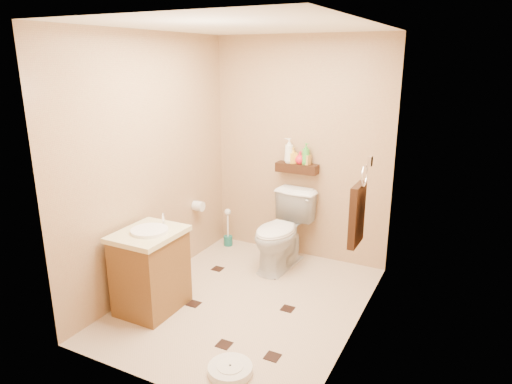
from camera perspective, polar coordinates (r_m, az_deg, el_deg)
The scene contains 19 objects.
ground at distance 4.32m, azimuth -1.23°, elevation -13.59°, with size 2.50×2.50×0.00m, color #CAAF94.
wall_back at distance 4.97m, azimuth 5.54°, elevation 5.21°, with size 2.00×0.04×2.40m, color tan.
wall_front at distance 2.88m, azimuth -13.28°, elevation -3.64°, with size 2.00×0.04×2.40m, color tan.
wall_left at distance 4.42m, azimuth -12.86°, elevation 3.43°, with size 0.04×2.50×2.40m, color tan.
wall_right at distance 3.52m, azimuth 13.15°, elevation 0.08°, with size 0.04×2.50×2.40m, color tan.
ceiling at distance 3.75m, azimuth -1.47°, elevation 20.05°, with size 2.00×2.50×0.02m, color white.
wall_shelf at distance 4.94m, azimuth 5.14°, elevation 3.00°, with size 0.46×0.14×0.10m, color #321C0D.
floor_accents at distance 4.26m, azimuth -1.50°, elevation -14.02°, with size 1.26×1.33×0.01m.
toilet at distance 4.83m, azimuth 3.24°, elevation -4.95°, with size 0.45×0.79×0.80m, color white.
vanity at distance 4.16m, azimuth -13.02°, elevation -9.40°, with size 0.50×0.60×0.85m.
bathroom_scale at distance 3.49m, azimuth -3.25°, elevation -21.27°, with size 0.38×0.38×0.06m.
toilet_brush at distance 5.46m, azimuth -3.52°, elevation -5.08°, with size 0.11×0.11×0.46m.
towel_ring at distance 3.84m, azimuth 12.58°, elevation -2.45°, with size 0.12×0.30×0.76m.
toilet_paper at distance 5.04m, azimuth -7.21°, elevation -1.75°, with size 0.12×0.11×0.12m.
bottle_a at distance 4.93m, azimuth 4.16°, elevation 5.20°, with size 0.10×0.10×0.27m, color white.
bottle_b at distance 4.93m, azimuth 4.66°, elevation 4.60°, with size 0.08×0.08×0.17m, color yellow.
bottle_c at distance 4.90m, azimuth 5.53°, elevation 4.30°, with size 0.10×0.10×0.13m, color red.
bottle_d at distance 4.87m, azimuth 6.26°, elevation 4.77°, with size 0.09×0.09×0.23m, color green.
bottle_e at distance 4.87m, azimuth 6.37°, elevation 4.34°, with size 0.07×0.07×0.16m, color gold.
Camera 1 is at (1.78, -3.29, 2.17)m, focal length 32.00 mm.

